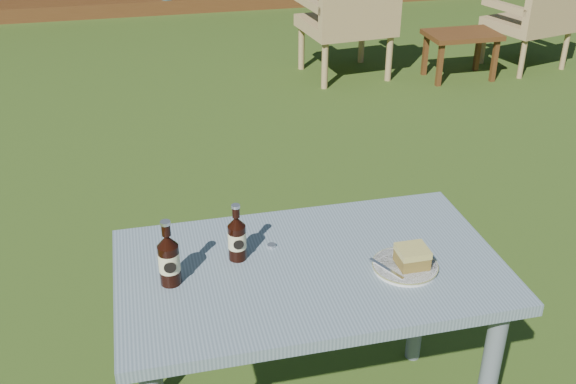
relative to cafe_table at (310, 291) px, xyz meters
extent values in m
plane|color=#334916|center=(0.00, 1.60, -0.62)|extent=(80.00, 80.00, 0.00)
cube|color=slate|center=(0.00, 0.00, 0.08)|extent=(1.20, 0.70, 0.04)
cylinder|color=slate|center=(-0.52, 0.27, -0.28)|extent=(0.06, 0.06, 0.68)
cylinder|color=slate|center=(0.52, 0.27, -0.28)|extent=(0.06, 0.06, 0.68)
cylinder|color=silver|center=(0.28, -0.09, 0.11)|extent=(0.20, 0.20, 0.01)
cylinder|color=olive|center=(0.28, -0.09, 0.11)|extent=(0.20, 0.20, 0.00)
cube|color=brown|center=(0.30, -0.09, 0.14)|extent=(0.09, 0.08, 0.04)
cube|color=#AA9D4C|center=(0.30, -0.09, 0.17)|extent=(0.09, 0.09, 0.02)
cube|color=silver|center=(0.22, -0.10, 0.12)|extent=(0.07, 0.13, 0.00)
cylinder|color=black|center=(-0.21, 0.09, 0.16)|extent=(0.06, 0.06, 0.12)
cone|color=black|center=(-0.21, 0.09, 0.24)|extent=(0.06, 0.06, 0.03)
cylinder|color=black|center=(-0.21, 0.09, 0.27)|extent=(0.02, 0.02, 0.03)
cylinder|color=silver|center=(-0.21, 0.09, 0.29)|extent=(0.03, 0.03, 0.01)
cylinder|color=beige|center=(-0.21, 0.09, 0.17)|extent=(0.06, 0.06, 0.05)
cylinder|color=black|center=(-0.21, 0.06, 0.17)|extent=(0.03, 0.00, 0.03)
cylinder|color=black|center=(-0.43, 0.00, 0.17)|extent=(0.06, 0.06, 0.13)
cone|color=black|center=(-0.43, 0.00, 0.25)|extent=(0.06, 0.06, 0.04)
cylinder|color=black|center=(-0.43, 0.00, 0.29)|extent=(0.03, 0.03, 0.04)
cylinder|color=silver|center=(-0.43, 0.00, 0.31)|extent=(0.03, 0.03, 0.01)
cylinder|color=beige|center=(-0.43, 0.00, 0.18)|extent=(0.06, 0.06, 0.06)
cylinder|color=black|center=(-0.43, -0.03, 0.18)|extent=(0.04, 0.00, 0.04)
cylinder|color=silver|center=(-0.10, 0.13, 0.11)|extent=(0.03, 0.03, 0.01)
cube|color=#9C7F4E|center=(1.33, 3.79, -0.18)|extent=(0.77, 0.73, 0.10)
cube|color=#9C7F4E|center=(1.02, 3.77, 0.02)|extent=(0.14, 0.62, 0.07)
cylinder|color=#9C7F4E|center=(1.59, 4.09, -0.42)|extent=(0.05, 0.05, 0.39)
cylinder|color=#9C7F4E|center=(1.01, 4.02, -0.42)|extent=(0.05, 0.05, 0.39)
cylinder|color=#9C7F4E|center=(1.65, 3.55, -0.42)|extent=(0.05, 0.05, 0.39)
cylinder|color=#9C7F4E|center=(1.07, 3.48, -0.42)|extent=(0.05, 0.05, 0.39)
cube|color=#9C7F4E|center=(2.98, 3.64, -0.24)|extent=(0.74, 0.71, 0.09)
cube|color=#9C7F4E|center=(3.05, 3.40, 0.01)|extent=(0.61, 0.23, 0.40)
cube|color=#9C7F4E|center=(3.24, 3.73, -0.06)|extent=(0.20, 0.54, 0.06)
cube|color=#9C7F4E|center=(2.71, 3.59, -0.06)|extent=(0.20, 0.54, 0.06)
cylinder|color=#9C7F4E|center=(3.17, 3.94, -0.45)|extent=(0.05, 0.05, 0.34)
cylinder|color=#9C7F4E|center=(2.67, 3.80, -0.45)|extent=(0.05, 0.05, 0.34)
cylinder|color=#9C7F4E|center=(3.29, 3.47, -0.45)|extent=(0.05, 0.05, 0.34)
cylinder|color=#9C7F4E|center=(2.79, 3.34, -0.45)|extent=(0.05, 0.05, 0.34)
cube|color=#4B2A12|center=(2.27, 3.47, -0.24)|extent=(0.60, 0.40, 0.04)
cube|color=#4B2A12|center=(2.02, 3.32, -0.44)|extent=(0.04, 0.04, 0.36)
cube|color=#4B2A12|center=(2.52, 3.32, -0.44)|extent=(0.04, 0.04, 0.36)
cube|color=#4B2A12|center=(2.02, 3.62, -0.44)|extent=(0.04, 0.04, 0.36)
cube|color=#4B2A12|center=(2.52, 3.62, -0.44)|extent=(0.04, 0.04, 0.36)
camera|label=1|loc=(-0.47, -1.68, 1.30)|focal=42.00mm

